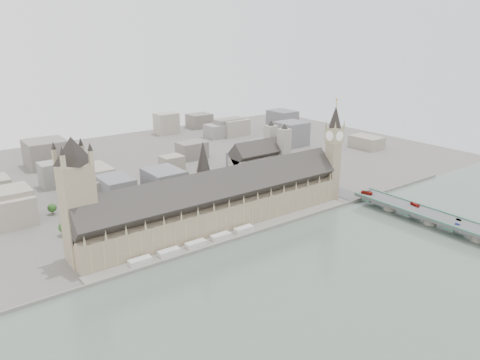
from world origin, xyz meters
TOP-DOWN VIEW (x-y plane):
  - ground at (0.00, 0.00)m, footprint 900.00×900.00m
  - river_thames at (0.00, -165.00)m, footprint 600.00×600.00m
  - embankment_wall at (0.00, -15.00)m, footprint 600.00×1.50m
  - river_terrace at (0.00, -7.50)m, footprint 270.00×15.00m
  - terrace_tents at (-40.00, -7.00)m, footprint 118.00×7.00m
  - palace_of_westminster at (0.00, 19.70)m, footprint 265.00×40.73m
  - elizabeth_tower at (138.00, 8.00)m, footprint 17.00×17.00m
  - victoria_tower at (-122.00, 26.00)m, footprint 30.00×30.00m
  - central_tower at (-10.00, 26.00)m, footprint 13.00×13.00m
  - westminster_bridge at (162.00, -87.50)m, footprint 25.00×325.00m
  - bridge_parapets at (162.00, -132.00)m, footprint 25.00×235.00m
  - westminster_abbey at (110.92, 95.00)m, footprint 68.00×36.00m
  - city_skyline_inland at (0.00, 245.00)m, footprint 720.00×360.00m
  - park_trees at (-10.00, 60.00)m, footprint 110.00×30.00m
  - red_bus_north at (157.26, -24.00)m, footprint 6.45×11.91m
  - red_bus_south at (167.65, -73.58)m, footprint 4.45×10.58m
  - car_blue at (157.48, -122.87)m, footprint 2.93×4.63m
  - car_silver at (167.53, -118.16)m, footprint 1.91×4.73m
  - car_approach at (165.73, -21.56)m, footprint 2.93×5.56m

SIDE VIEW (x-z plane):
  - ground at x=0.00m, z-range 0.00..0.00m
  - river_thames at x=0.00m, z-range 0.00..0.00m
  - river_terrace at x=0.00m, z-range 0.00..2.00m
  - embankment_wall at x=0.00m, z-range 0.00..3.00m
  - terrace_tents at x=-40.00m, z-range 2.00..6.00m
  - westminster_bridge at x=162.00m, z-range 0.00..10.25m
  - park_trees at x=-10.00m, z-range 0.00..15.00m
  - bridge_parapets at x=162.00m, z-range 10.25..11.40m
  - car_blue at x=157.48m, z-range 10.25..11.72m
  - car_silver at x=167.53m, z-range 10.25..11.78m
  - car_approach at x=165.73m, z-range 10.25..11.79m
  - red_bus_south at x=167.65m, z-range 10.25..13.12m
  - red_bus_north at x=157.26m, z-range 10.25..13.50m
  - city_skyline_inland at x=0.00m, z-range 0.00..38.00m
  - palace_of_westminster at x=0.00m, z-range -5.02..50.43m
  - westminster_abbey at x=110.92m, z-range -6.92..57.08m
  - victoria_tower at x=-122.00m, z-range 5.20..105.20m
  - central_tower at x=-10.00m, z-range 33.92..81.92m
  - elizabeth_tower at x=138.00m, z-range 4.34..111.84m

